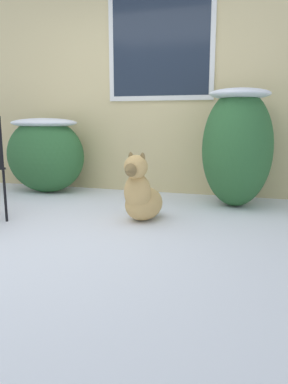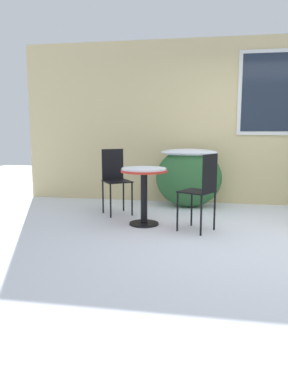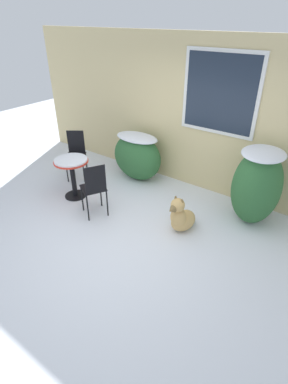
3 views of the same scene
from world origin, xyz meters
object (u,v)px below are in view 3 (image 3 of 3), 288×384
patio_chair_near_table (76,152)px  patio_table (72,169)px  dog (181,218)px  patio_chair_far_side (94,187)px

patio_chair_near_table → patio_table: bearing=-83.0°
patio_chair_near_table → dog: patio_chair_near_table is taller
patio_table → patio_chair_near_table: (-0.55, 0.60, -0.02)m
patio_table → patio_chair_far_side: bearing=-15.6°
patio_chair_far_side → dog: (1.38, 0.49, -0.31)m
patio_table → patio_chair_near_table: 0.82m
dog → patio_chair_far_side: bearing=-152.4°
patio_chair_near_table → patio_chair_far_side: size_ratio=1.00×
dog → patio_table: bearing=-164.7°
patio_chair_near_table → patio_chair_far_side: same height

